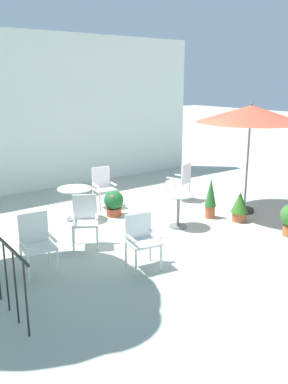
{
  "coord_description": "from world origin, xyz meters",
  "views": [
    {
      "loc": [
        -4.84,
        -6.58,
        3.01
      ],
      "look_at": [
        0.0,
        -0.04,
        0.75
      ],
      "focal_mm": 38.09,
      "sensor_mm": 36.0,
      "label": 1
    }
  ],
  "objects": [
    {
      "name": "potted_plant_2",
      "position": [
        1.52,
        -0.48,
        0.48
      ],
      "size": [
        0.26,
        0.26,
        0.9
      ],
      "color": "#B85734",
      "rests_on": "ground"
    },
    {
      "name": "patio_chair_4",
      "position": [
        -1.18,
        -1.56,
        0.52
      ],
      "size": [
        0.55,
        0.51,
        0.89
      ],
      "color": "white",
      "rests_on": "ground"
    },
    {
      "name": "patio_chair_1",
      "position": [
        -1.49,
        -0.22,
        0.55
      ],
      "size": [
        0.62,
        0.6,
        0.96
      ],
      "color": "white",
      "rests_on": "ground"
    },
    {
      "name": "patio_umbrella_0",
      "position": [
        2.47,
        -0.67,
        2.26
      ],
      "size": [
        2.41,
        2.41,
        2.53
      ],
      "color": "#2D2D2D",
      "rests_on": "ground"
    },
    {
      "name": "potted_plant_1",
      "position": [
        1.87,
        -1.03,
        0.36
      ],
      "size": [
        0.38,
        0.38,
        0.66
      ],
      "color": "#B45936",
      "rests_on": "ground"
    },
    {
      "name": "patio_chair_2",
      "position": [
        0.02,
        1.64,
        0.55
      ],
      "size": [
        0.54,
        0.52,
        0.97
      ],
      "color": "white",
      "rests_on": "ground"
    },
    {
      "name": "ground_plane",
      "position": [
        0.0,
        0.0,
        0.0
      ],
      "size": [
        60.0,
        60.0,
        0.0
      ],
      "primitive_type": "plane",
      "color": "#AFB6A6"
    },
    {
      "name": "cafe_table_0",
      "position": [
        -0.97,
        1.2,
        0.5
      ],
      "size": [
        0.74,
        0.74,
        0.72
      ],
      "color": "white",
      "rests_on": "ground"
    },
    {
      "name": "cafe_table_1",
      "position": [
        0.55,
        -0.5,
        0.5
      ],
      "size": [
        0.67,
        0.67,
        0.73
      ],
      "color": "silver",
      "rests_on": "ground"
    },
    {
      "name": "villa_facade",
      "position": [
        0.0,
        4.18,
        2.12
      ],
      "size": [
        9.38,
        0.3,
        4.24
      ],
      "primitive_type": "cube",
      "color": "white",
      "rests_on": "ground"
    },
    {
      "name": "patio_chair_3",
      "position": [
        -2.61,
        -0.67,
        0.53
      ],
      "size": [
        0.54,
        0.52,
        0.94
      ],
      "color": "white",
      "rests_on": "ground"
    },
    {
      "name": "potted_plant_3",
      "position": [
        -0.14,
        0.92,
        0.32
      ],
      "size": [
        0.44,
        0.44,
        0.6
      ],
      "color": "#AB4C31",
      "rests_on": "ground"
    },
    {
      "name": "patio_chair_0",
      "position": [
        1.92,
        0.95,
        0.56
      ],
      "size": [
        0.59,
        0.61,
        0.97
      ],
      "color": "white",
      "rests_on": "ground"
    }
  ]
}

